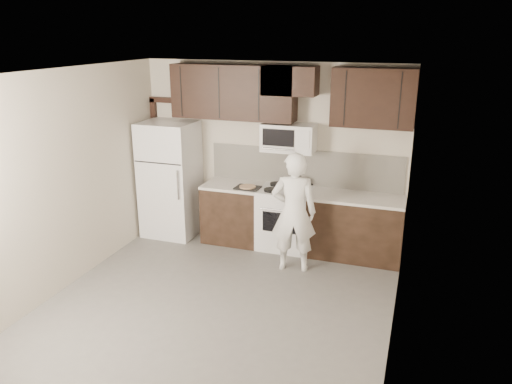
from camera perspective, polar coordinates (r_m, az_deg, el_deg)
The scene contains 14 objects.
floor at distance 6.06m, azimuth -4.62°, elevation -12.98°, with size 4.50×4.50×0.00m, color #575552.
back_wall at distance 7.52m, azimuth 1.88°, elevation 4.42°, with size 4.00×4.00×0.00m, color beige.
ceiling at distance 5.22m, azimuth -5.38°, elevation 13.37°, with size 4.50×4.50×0.00m, color white.
counter_run at distance 7.36m, azimuth 5.61°, elevation -3.28°, with size 2.95×0.64×0.91m.
stove at distance 7.42m, azimuth 3.33°, elevation -2.98°, with size 0.76×0.66×0.94m.
backsplash at distance 7.43m, azimuth 5.54°, elevation 2.82°, with size 2.90×0.02×0.54m, color beige.
upper_cabinets at distance 7.14m, azimuth 3.17°, elevation 11.27°, with size 3.48×0.35×0.78m.
microwave at distance 7.20m, azimuth 3.75°, elevation 6.22°, with size 0.76×0.42×0.40m.
refrigerator at distance 7.90m, azimuth -9.75°, elevation 1.46°, with size 0.80×0.76×1.80m.
door_trim at distance 8.26m, azimuth -11.10°, elevation 4.60°, with size 0.50×0.08×2.12m.
saucepan at distance 7.35m, azimuth 5.08°, elevation 1.07°, with size 0.31×0.20×0.18m.
baking_tray at distance 7.30m, azimuth -0.97°, elevation 0.49°, with size 0.35×0.27×0.02m, color black.
pizza at distance 7.29m, azimuth -0.97°, elevation 0.63°, with size 0.24×0.24×0.02m, color tan.
person at distance 6.62m, azimuth 4.34°, elevation -2.34°, with size 0.60×0.39×1.64m, color silver.
Camera 1 is at (2.11, -4.75, 3.11)m, focal length 35.00 mm.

